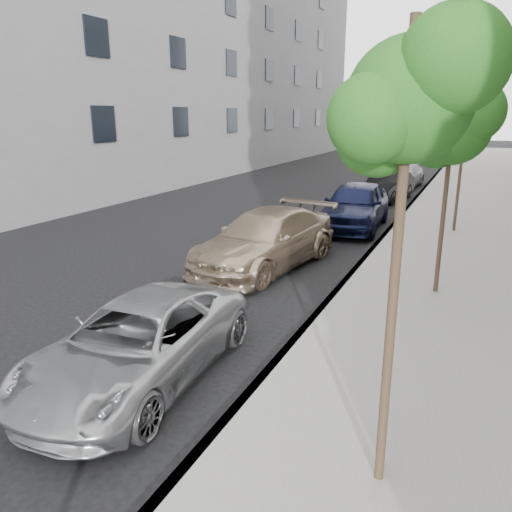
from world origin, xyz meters
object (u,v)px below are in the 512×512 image
Objects in this scene: tree_near at (412,102)px; suv at (266,239)px; sedan_rear at (403,176)px; tree_far at (467,118)px; sedan_blue at (355,205)px; tree_mid at (454,126)px; sedan_black at (387,186)px; minivan at (139,343)px.

suv is at bearing 121.97° from tree_near.
sedan_rear is at bearing 95.37° from suv.
tree_far reaches higher than suv.
sedan_blue is at bearing -85.20° from sedan_rear.
tree_near is at bearing -77.74° from sedan_blue.
sedan_blue is at bearing 118.63° from tree_mid.
tree_far reaches higher than sedan_black.
tree_far is at bearing -52.02° from sedan_black.
suv is (-0.55, 6.18, 0.13)m from minivan.
sedan_rear reaches higher than minivan.
sedan_blue reaches higher than minivan.
sedan_blue is 1.12× the size of sedan_rear.
sedan_black reaches higher than sedan_rear.
tree_near is 1.06× the size of tree_far.
tree_near reaches higher than sedan_black.
suv is (-4.38, 7.02, -3.31)m from tree_near.
tree_near is at bearing -90.00° from tree_mid.
suv is 1.26× the size of sedan_black.
sedan_blue is 11.12m from sedan_rear.
tree_mid is at bearing 52.88° from minivan.
tree_near is 13.42m from sedan_blue.
tree_far is 0.92× the size of sedan_blue.
tree_near is 0.97× the size of sedan_blue.
tree_mid reaches higher than suv.
sedan_rear is at bearing 85.72° from minivan.
tree_far is 0.86× the size of suv.
tree_far is at bearing 4.42° from sedan_blue.
tree_far is 11.66m from sedan_rear.
tree_mid is 17.80m from sedan_rear.
sedan_black is (-3.33, 12.42, -3.03)m from tree_mid.
sedan_blue reaches higher than suv.
tree_mid is at bearing -90.00° from tree_far.
tree_far is at bearing 62.76° from suv.
sedan_blue is (-3.33, 12.59, -3.24)m from tree_near.
tree_near is 0.91× the size of suv.
sedan_blue is (-3.33, -0.41, -2.97)m from tree_far.
sedan_black reaches higher than minivan.
tree_far reaches higher than minivan.
tree_mid reaches higher than sedan_rear.
tree_near reaches higher than suv.
suv is at bearing 92.08° from minivan.
tree_mid is at bearing 90.00° from tree_near.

